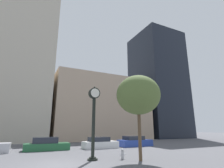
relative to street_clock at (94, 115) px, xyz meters
name	(u,v)px	position (x,y,z in m)	size (l,w,h in m)	color
ground_plane	(57,165)	(-2.51, -0.64, -3.16)	(200.00, 200.00, 0.00)	#515156
building_tall_tower	(11,57)	(-8.24, 23.36, 12.21)	(14.69, 12.00, 30.75)	#BCB29E
building_storefront_row	(99,109)	(9.72, 23.36, 3.24)	(19.94, 12.00, 12.80)	tan
building_glass_modern	(157,84)	(26.80, 23.36, 10.80)	(11.37, 12.00, 27.93)	black
street_clock	(94,115)	(0.00, 0.00, 0.00)	(0.84, 0.73, 5.37)	black
car_green	(46,145)	(-2.31, 7.65, -2.62)	(4.52, 1.89, 1.31)	#236038
car_white	(100,143)	(3.49, 7.14, -2.64)	(4.08, 2.00, 1.24)	silver
car_blue	(135,142)	(8.36, 7.29, -2.62)	(4.43, 2.11, 1.27)	#28429E
fire_hydrant_far	(122,154)	(2.12, -0.55, -2.79)	(0.50, 0.22, 0.72)	#B7B7BC
bare_tree	(138,95)	(2.91, -1.71, 1.48)	(3.30, 3.30, 6.14)	brown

